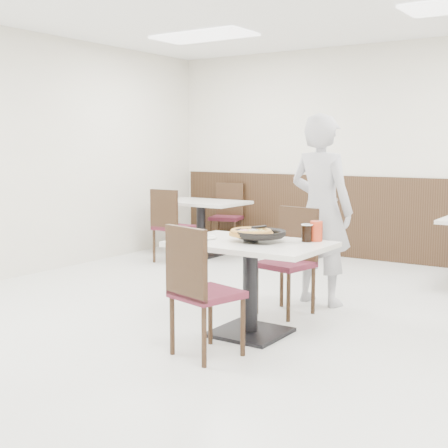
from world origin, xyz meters
The scene contains 20 objects.
floor centered at (0.00, 0.00, 0.00)m, with size 7.00×7.00×0.00m, color beige.
wall_back centered at (0.00, 3.50, 1.40)m, with size 6.00×0.04×2.80m, color beige.
wainscot_back centered at (0.00, 3.48, 0.55)m, with size 5.90×0.03×1.10m, color black.
fluo_panel_c centered at (-1.50, 1.80, 2.78)m, with size 1.20×0.60×0.02m, color white.
main_table centered at (0.37, -0.20, 0.38)m, with size 1.20×0.80×0.75m, color silver, non-canonical shape.
chair_near centered at (0.38, -0.80, 0.47)m, with size 0.42×0.42×0.95m, color black, non-canonical shape.
chair_far centered at (0.32, 0.49, 0.47)m, with size 0.42×0.42×0.95m, color black, non-canonical shape.
trivet centered at (0.36, -0.18, 0.77)m, with size 0.12×0.12×0.04m, color black.
pizza_pan centered at (0.43, -0.16, 0.79)m, with size 0.36×0.36×0.01m, color black.
pizza centered at (0.36, -0.18, 0.81)m, with size 0.35×0.35×0.02m, color #B18442.
pizza_server centered at (0.38, -0.18, 0.84)m, with size 0.07×0.09×0.00m, color white.
napkin centered at (-0.06, -0.35, 0.75)m, with size 0.16×0.16×0.00m, color silver.
side_plate centered at (-0.03, -0.27, 0.76)m, with size 0.20×0.20×0.01m, color white.
fork centered at (-0.07, -0.29, 0.77)m, with size 0.02×0.17×0.00m, color white.
cola_glass centered at (0.74, 0.05, 0.81)m, with size 0.08×0.08×0.13m, color black.
red_cup centered at (0.79, 0.12, 0.83)m, with size 0.10×0.10×0.16m, color #B73218.
diner_person centered at (0.41, 1.01, 0.90)m, with size 0.66×0.43×1.80m, color #B2B1B6.
bg_table_left centered at (-2.07, 2.53, 0.38)m, with size 1.20×0.80×0.75m, color silver, non-canonical shape.
bg_chair_left_near centered at (-2.08, 1.93, 0.47)m, with size 0.42×0.42×0.95m, color black, non-canonical shape.
bg_chair_left_far centered at (-2.09, 3.17, 0.47)m, with size 0.42×0.42×0.95m, color black, non-canonical shape.
Camera 1 is at (2.89, -4.36, 1.51)m, focal length 50.00 mm.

